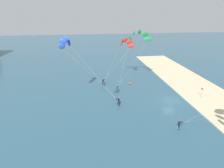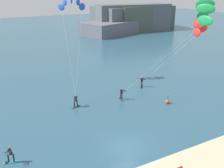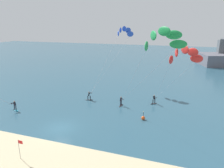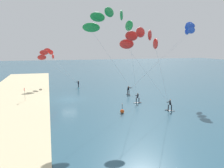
{
  "view_description": "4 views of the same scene",
  "coord_description": "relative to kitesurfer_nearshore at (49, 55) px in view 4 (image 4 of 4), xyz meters",
  "views": [
    {
      "loc": [
        -34.78,
        17.4,
        18.04
      ],
      "look_at": [
        3.5,
        11.91,
        3.01
      ],
      "focal_mm": 30.8,
      "sensor_mm": 36.0,
      "label": 1
    },
    {
      "loc": [
        -12.67,
        -19.55,
        14.98
      ],
      "look_at": [
        4.1,
        10.11,
        2.65
      ],
      "focal_mm": 44.42,
      "sensor_mm": 36.0,
      "label": 2
    },
    {
      "loc": [
        14.69,
        -21.56,
        13.65
      ],
      "look_at": [
        3.51,
        12.17,
        3.25
      ],
      "focal_mm": 32.79,
      "sensor_mm": 36.0,
      "label": 3
    },
    {
      "loc": [
        37.99,
        -3.18,
        8.95
      ],
      "look_at": [
        1.06,
        7.44,
        2.51
      ],
      "focal_mm": 35.5,
      "sensor_mm": 36.0,
      "label": 4
    }
  ],
  "objects": [
    {
      "name": "ground_plane",
      "position": [
        14.28,
        3.05,
        -7.15
      ],
      "size": [
        240.0,
        240.0,
        0.0
      ],
      "primitive_type": "plane",
      "color": "#2D566B"
    },
    {
      "name": "sand_strip",
      "position": [
        14.28,
        -6.16,
        -7.07
      ],
      "size": [
        80.0,
        11.84,
        0.16
      ],
      "primitive_type": "cube",
      "color": "beige",
      "rests_on": "ground"
    },
    {
      "name": "kitesurfer_nearshore",
      "position": [
        0.0,
        0.0,
        0.0
      ],
      "size": [
        7.72,
        8.79,
        8.68
      ],
      "color": "#23ADD1",
      "rests_on": "ground"
    },
    {
      "name": "kitesurfer_mid_water",
      "position": [
        29.37,
        9.89,
        2.32
      ],
      "size": [
        7.27,
        9.07,
        11.06
      ],
      "color": "#333338",
      "rests_on": "ground"
    },
    {
      "name": "kitesurfer_far_out",
      "position": [
        17.33,
        23.51,
        4.47
      ],
      "size": [
        6.83,
        11.47,
        13.31
      ],
      "color": "#333338",
      "rests_on": "ground"
    },
    {
      "name": "kitesurfer_downwind",
      "position": [
        26.75,
        7.03,
        4.51
      ],
      "size": [
        10.03,
        10.27,
        13.42
      ],
      "color": "#333338",
      "rests_on": "ground"
    },
    {
      "name": "marker_buoy",
      "position": [
        24.64,
        9.25,
        -6.86
      ],
      "size": [
        0.56,
        0.56,
        1.38
      ],
      "color": "#EA5119",
      "rests_on": "ground"
    },
    {
      "name": "beach_flag",
      "position": [
        14.23,
        -4.11,
        -5.45
      ],
      "size": [
        0.57,
        0.05,
        2.2
      ],
      "color": "gray",
      "rests_on": "sand_strip"
    }
  ]
}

